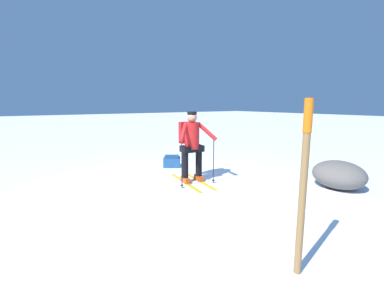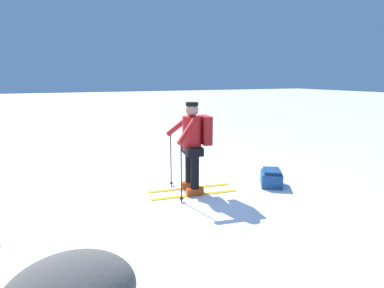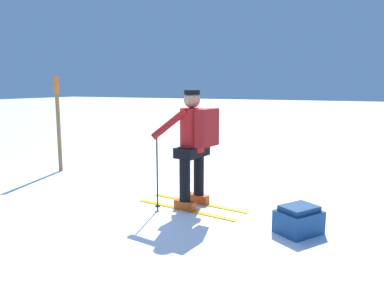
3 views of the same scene
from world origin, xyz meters
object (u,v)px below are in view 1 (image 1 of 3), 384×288
at_px(dropped_backpack, 172,161).
at_px(trail_marker, 304,176).
at_px(skier, 191,142).
at_px(rock_boulder, 339,175).

height_order(dropped_backpack, trail_marker, trail_marker).
height_order(skier, dropped_backpack, skier).
bearing_deg(dropped_backpack, skier, 167.87).
xyz_separation_m(skier, rock_boulder, (-2.16, -2.36, -0.63)).
xyz_separation_m(dropped_backpack, rock_boulder, (-3.65, -2.04, 0.14)).
bearing_deg(trail_marker, rock_boulder, -69.60).
xyz_separation_m(skier, dropped_backpack, (1.49, -0.32, -0.78)).
relative_size(skier, dropped_backpack, 2.71).
distance_m(skier, dropped_backpack, 1.71).
height_order(skier, rock_boulder, skier).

